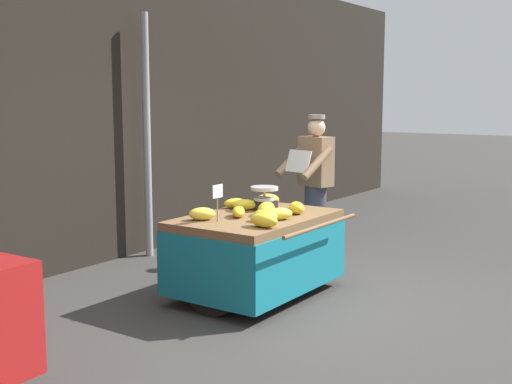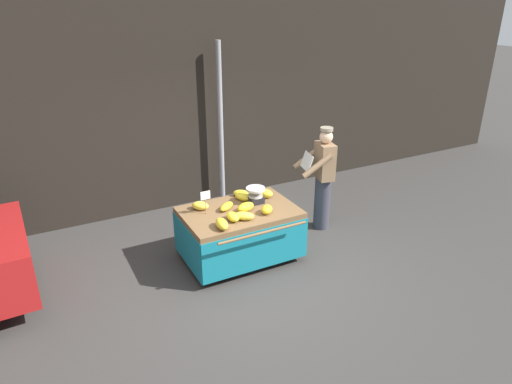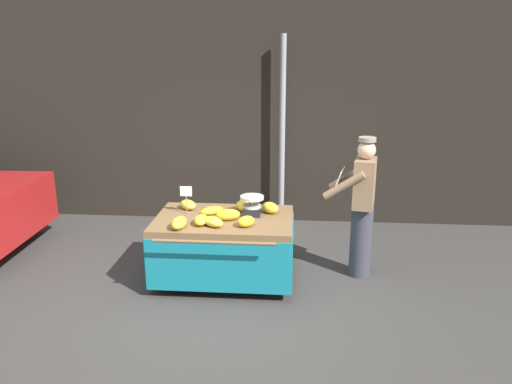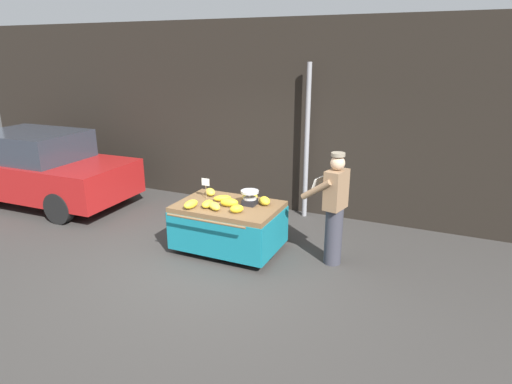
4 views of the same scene
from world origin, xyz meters
TOP-DOWN VIEW (x-y plane):
  - ground_plane at (0.00, 0.00)m, footprint 60.00×60.00m
  - back_wall at (0.00, 2.89)m, footprint 16.00×0.24m
  - street_pole at (0.67, 2.56)m, footprint 0.09×0.09m
  - banana_cart at (0.05, 0.56)m, footprint 1.62×1.28m
  - weighing_scale at (0.37, 0.68)m, footprint 0.28×0.28m
  - price_sign at (-0.41, 0.67)m, footprint 0.14×0.01m
  - banana_bunch_0 at (-0.02, 0.26)m, footprint 0.31×0.28m
  - banana_bunch_1 at (0.58, 0.78)m, footprint 0.28×0.28m
  - banana_bunch_2 at (0.34, 0.29)m, footprint 0.25×0.25m
  - banana_bunch_3 at (0.24, 0.83)m, footprint 0.25×0.29m
  - banana_bunch_4 at (-0.17, 0.31)m, footprint 0.15×0.25m
  - banana_bunch_5 at (0.28, 0.98)m, footprint 0.26×0.23m
  - banana_bunch_6 at (-0.39, 0.18)m, footprint 0.18×0.30m
  - banana_bunch_7 at (0.11, 0.48)m, footprint 0.31×0.23m
  - banana_bunch_8 at (-0.10, 0.66)m, footprint 0.30×0.26m
  - banana_bunch_9 at (-0.43, 0.83)m, footprint 0.28×0.28m
  - vendor_person at (1.67, 0.83)m, footprint 0.65×0.60m

SIDE VIEW (x-z plane):
  - ground_plane at x=0.00m, z-range 0.00..0.00m
  - banana_cart at x=0.05m, z-range 0.18..0.97m
  - banana_bunch_8 at x=-0.10m, z-range 0.79..0.89m
  - banana_bunch_5 at x=0.28m, z-range 0.79..0.89m
  - banana_bunch_3 at x=0.24m, z-range 0.79..0.90m
  - banana_bunch_4 at x=-0.17m, z-range 0.79..0.90m
  - banana_bunch_0 at x=-0.02m, z-range 0.79..0.90m
  - banana_bunch_9 at x=-0.43m, z-range 0.79..0.91m
  - banana_bunch_2 at x=0.34m, z-range 0.79..0.91m
  - banana_bunch_6 at x=-0.39m, z-range 0.79..0.92m
  - banana_bunch_7 at x=0.11m, z-range 0.79..0.92m
  - banana_bunch_1 at x=0.58m, z-range 0.79..0.92m
  - vendor_person at x=1.67m, z-range 0.02..1.73m
  - weighing_scale at x=0.37m, z-range 0.79..1.03m
  - price_sign at x=-0.41m, z-range 0.87..1.21m
  - street_pole at x=0.67m, z-range 0.00..2.90m
  - back_wall at x=0.00m, z-range 0.00..3.67m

